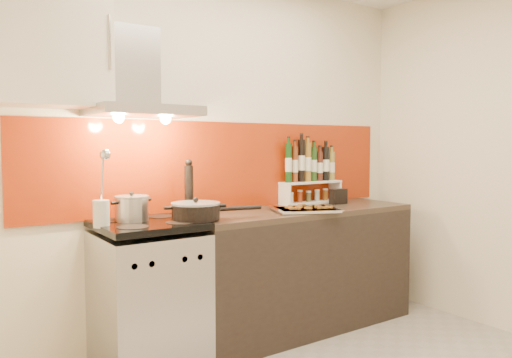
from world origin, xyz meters
TOP-DOWN VIEW (x-y plane):
  - back_wall at (0.00, 1.40)m, footprint 3.40×0.02m
  - backsplash at (0.05, 1.39)m, footprint 3.00×0.02m
  - range_stove at (-0.70, 1.10)m, footprint 0.60×0.60m
  - counter at (0.50, 1.10)m, footprint 1.80×0.60m
  - range_hood at (-0.70, 1.24)m, footprint 0.62×0.50m
  - upper_cabinet at (-1.25, 1.22)m, footprint 0.70×0.35m
  - stock_pot at (-0.77, 1.18)m, footprint 0.21×0.21m
  - saute_pan at (-0.41, 1.00)m, footprint 0.58×0.31m
  - utensil_jar at (-0.98, 1.09)m, footprint 0.09×0.14m
  - pepper_mill at (-0.35, 1.23)m, footprint 0.06×0.06m
  - step_shelf at (0.78, 1.31)m, footprint 0.56×0.15m
  - caddy_box at (0.93, 1.14)m, footprint 0.15×0.06m
  - baking_tray at (0.43, 0.96)m, footprint 0.55×0.49m

SIDE VIEW (x-z plane):
  - range_stove at x=-0.70m, z-range -0.01..0.90m
  - counter at x=0.50m, z-range 0.00..0.90m
  - baking_tray at x=0.43m, z-range 0.90..0.93m
  - caddy_box at x=0.93m, z-range 0.90..1.02m
  - saute_pan at x=-0.41m, z-range 0.89..1.03m
  - stock_pot at x=-0.77m, z-range 0.90..1.08m
  - utensil_jar at x=-0.98m, z-range 0.81..1.26m
  - pepper_mill at x=-0.35m, z-range 0.89..1.28m
  - step_shelf at x=0.78m, z-range 0.88..1.40m
  - backsplash at x=0.05m, z-range 0.90..1.54m
  - back_wall at x=0.00m, z-range 0.00..2.60m
  - range_hood at x=-0.70m, z-range 1.44..2.05m
  - upper_cabinet at x=-1.25m, z-range 1.59..2.31m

